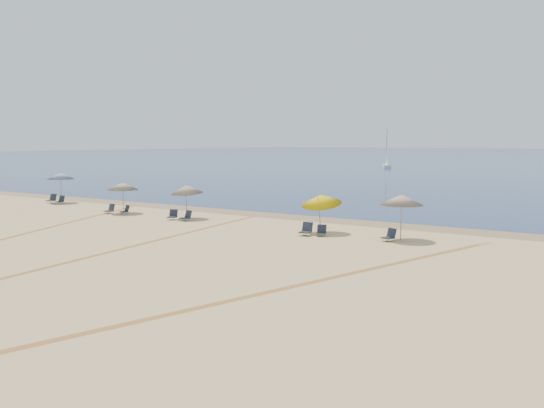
{
  "coord_description": "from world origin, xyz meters",
  "views": [
    {
      "loc": [
        18.7,
        -9.3,
        5.16
      ],
      "look_at": [
        0.0,
        20.0,
        1.3
      ],
      "focal_mm": 37.46,
      "sensor_mm": 36.0,
      "label": 1
    }
  ],
  "objects": [
    {
      "name": "chair_2",
      "position": [
        -12.84,
        18.48,
        0.3
      ],
      "size": [
        0.61,
        0.7,
        0.68
      ],
      "rotation": [
        0.0,
        0.0,
        -0.08
      ],
      "color": "black",
      "rests_on": "ground"
    },
    {
      "name": "umbrella_0",
      "position": [
        -21.88,
        21.24,
        2.26
      ],
      "size": [
        2.24,
        2.24,
        2.6
      ],
      "color": "gray",
      "rests_on": "ground"
    },
    {
      "name": "chair_7",
      "position": [
        4.51,
        17.96,
        0.27
      ],
      "size": [
        0.68,
        0.74,
        0.61
      ],
      "rotation": [
        0.0,
        0.0,
        0.37
      ],
      "color": "black",
      "rests_on": "ground"
    },
    {
      "name": "umbrella_3",
      "position": [
        3.94,
        18.99,
        1.89
      ],
      "size": [
        2.28,
        2.34,
        2.42
      ],
      "color": "gray",
      "rests_on": "ground"
    },
    {
      "name": "chair_4",
      "position": [
        -6.81,
        18.47,
        0.29
      ],
      "size": [
        0.75,
        0.8,
        0.67
      ],
      "rotation": [
        0.0,
        0.0,
        0.36
      ],
      "color": "black",
      "rests_on": "ground"
    },
    {
      "name": "umbrella_1",
      "position": [
        -12.16,
        19.12,
        1.95
      ],
      "size": [
        2.23,
        2.23,
        2.3
      ],
      "color": "gray",
      "rests_on": "ground"
    },
    {
      "name": "tire_tracks",
      "position": [
        -1.2,
        8.99,
        0.0
      ],
      "size": [
        54.62,
        40.46,
        0.0
      ],
      "color": "tan",
      "rests_on": "ground"
    },
    {
      "name": "chair_5",
      "position": [
        -5.67,
        18.54,
        0.3
      ],
      "size": [
        0.67,
        0.74,
        0.67
      ],
      "rotation": [
        0.0,
        0.0,
        -0.19
      ],
      "color": "black",
      "rests_on": "ground"
    },
    {
      "name": "umbrella_2",
      "position": [
        -6.42,
        19.46,
        1.97
      ],
      "size": [
        2.15,
        2.19,
        2.34
      ],
      "color": "gray",
      "rests_on": "ground"
    },
    {
      "name": "chair_0",
      "position": [
        -22.45,
        20.72,
        0.32
      ],
      "size": [
        0.74,
        0.82,
        0.74
      ],
      "rotation": [
        0.0,
        0.0,
        0.2
      ],
      "color": "black",
      "rests_on": "ground"
    },
    {
      "name": "wet_sand",
      "position": [
        0.0,
        24.0,
        0.0
      ],
      "size": [
        500.0,
        500.0,
        0.0
      ],
      "primitive_type": "plane",
      "color": "olive",
      "rests_on": "ground"
    },
    {
      "name": "chair_6",
      "position": [
        3.71,
        17.7,
        0.32
      ],
      "size": [
        0.66,
        0.75,
        0.72
      ],
      "rotation": [
        0.0,
        0.0,
        0.1
      ],
      "color": "black",
      "rests_on": "ground"
    },
    {
      "name": "umbrella_4",
      "position": [
        8.56,
        19.18,
        2.12
      ],
      "size": [
        2.26,
        2.26,
        2.46
      ],
      "color": "gray",
      "rests_on": "ground"
    },
    {
      "name": "sailboat_0",
      "position": [
        -22.33,
        96.89,
        2.29
      ],
      "size": [
        3.46,
        5.11,
        7.57
      ],
      "rotation": [
        0.0,
        0.0,
        0.47
      ],
      "color": "white",
      "rests_on": "ocean"
    },
    {
      "name": "chair_3",
      "position": [
        -11.67,
        18.86,
        0.28
      ],
      "size": [
        0.67,
        0.73,
        0.63
      ],
      "rotation": [
        0.0,
        0.0,
        -0.3
      ],
      "color": "black",
      "rests_on": "ground"
    },
    {
      "name": "chair_1",
      "position": [
        -21.14,
        20.57,
        0.3
      ],
      "size": [
        0.62,
        0.71,
        0.68
      ],
      "rotation": [
        0.0,
        0.0,
        0.09
      ],
      "color": "black",
      "rests_on": "ground"
    },
    {
      "name": "chair_8",
      "position": [
        8.23,
        18.45,
        0.29
      ],
      "size": [
        0.74,
        0.8,
        0.66
      ],
      "rotation": [
        0.0,
        0.0,
        -0.38
      ],
      "color": "black",
      "rests_on": "ground"
    }
  ]
}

